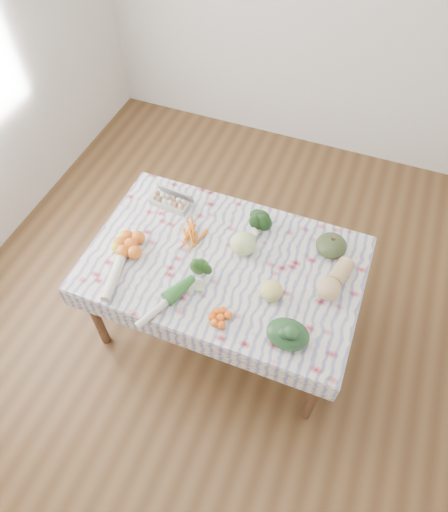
{
  "coord_description": "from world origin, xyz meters",
  "views": [
    {
      "loc": [
        0.59,
        -1.53,
        2.99
      ],
      "look_at": [
        0.0,
        0.0,
        0.82
      ],
      "focal_mm": 32.0,
      "sensor_mm": 36.0,
      "label": 1
    }
  ],
  "objects": [
    {
      "name": "ground",
      "position": [
        0.0,
        0.0,
        0.0
      ],
      "size": [
        4.5,
        4.5,
        0.0
      ],
      "primitive_type": "plane",
      "color": "#51351B",
      "rests_on": "ground"
    },
    {
      "name": "dining_table",
      "position": [
        0.0,
        0.0,
        0.68
      ],
      "size": [
        1.6,
        1.0,
        0.75
      ],
      "color": "brown",
      "rests_on": "ground"
    },
    {
      "name": "tablecloth",
      "position": [
        0.0,
        0.0,
        0.76
      ],
      "size": [
        1.66,
        1.06,
        0.01
      ],
      "primitive_type": "cube",
      "color": "white",
      "rests_on": "dining_table"
    },
    {
      "name": "egg_carton",
      "position": [
        -0.5,
        0.3,
        0.8
      ],
      "size": [
        0.27,
        0.13,
        0.07
      ],
      "primitive_type": "cube",
      "rotation": [
        0.0,
        0.0,
        -0.08
      ],
      "color": "#B6B6B1",
      "rests_on": "tablecloth"
    },
    {
      "name": "carrot_bunch",
      "position": [
        -0.23,
        0.1,
        0.78
      ],
      "size": [
        0.25,
        0.23,
        0.04
      ],
      "primitive_type": "cube",
      "rotation": [
        0.0,
        0.0,
        0.21
      ],
      "color": "#D5620D",
      "rests_on": "tablecloth"
    },
    {
      "name": "kale_bunch",
      "position": [
        0.12,
        0.31,
        0.83
      ],
      "size": [
        0.19,
        0.18,
        0.13
      ],
      "primitive_type": "ellipsoid",
      "rotation": [
        0.0,
        0.0,
        -0.36
      ],
      "color": "#183915",
      "rests_on": "tablecloth"
    },
    {
      "name": "kabocha_squash",
      "position": [
        0.58,
        0.31,
        0.82
      ],
      "size": [
        0.24,
        0.24,
        0.12
      ],
      "primitive_type": "ellipsoid",
      "rotation": [
        0.0,
        0.0,
        -0.31
      ],
      "color": "#3B4A27",
      "rests_on": "tablecloth"
    },
    {
      "name": "cabbage",
      "position": [
        0.08,
        0.12,
        0.84
      ],
      "size": [
        0.2,
        0.2,
        0.15
      ],
      "primitive_type": "sphere",
      "rotation": [
        0.0,
        0.0,
        0.35
      ],
      "color": "#BFD888",
      "rests_on": "tablecloth"
    },
    {
      "name": "butternut_squash",
      "position": [
        0.66,
        0.07,
        0.83
      ],
      "size": [
        0.2,
        0.32,
        0.14
      ],
      "primitive_type": "ellipsoid",
      "rotation": [
        0.0,
        0.0,
        -0.25
      ],
      "color": "tan",
      "rests_on": "tablecloth"
    },
    {
      "name": "orange_cluster",
      "position": [
        -0.57,
        -0.12,
        0.81
      ],
      "size": [
        0.34,
        0.34,
        0.09
      ],
      "primitive_type": "cube",
      "rotation": [
        0.0,
        0.0,
        0.3
      ],
      "color": "orange",
      "rests_on": "tablecloth"
    },
    {
      "name": "broccoli",
      "position": [
        -0.08,
        -0.16,
        0.81
      ],
      "size": [
        0.16,
        0.16,
        0.1
      ],
      "primitive_type": "ellipsoid",
      "rotation": [
        0.0,
        0.0,
        0.22
      ],
      "color": "#25511A",
      "rests_on": "tablecloth"
    },
    {
      "name": "mandarin_cluster",
      "position": [
        0.13,
        -0.38,
        0.79
      ],
      "size": [
        0.18,
        0.18,
        0.05
      ],
      "primitive_type": "cube",
      "rotation": [
        0.0,
        0.0,
        -0.17
      ],
      "color": "orange",
      "rests_on": "tablecloth"
    },
    {
      "name": "grapefruit",
      "position": [
        0.34,
        -0.14,
        0.83
      ],
      "size": [
        0.13,
        0.13,
        0.13
      ],
      "primitive_type": "sphere",
      "rotation": [
        0.0,
        0.0,
        0.0
      ],
      "color": "#D9CE6B",
      "rests_on": "tablecloth"
    },
    {
      "name": "spinach_bag",
      "position": [
        0.5,
        -0.36,
        0.81
      ],
      "size": [
        0.25,
        0.21,
        0.1
      ],
      "primitive_type": "ellipsoid",
      "rotation": [
        0.0,
        0.0,
        0.1
      ],
      "color": "#17341A",
      "rests_on": "tablecloth"
    },
    {
      "name": "daikon",
      "position": [
        -0.56,
        -0.32,
        0.79
      ],
      "size": [
        0.14,
        0.42,
        0.06
      ],
      "primitive_type": "cylinder",
      "rotation": [
        1.57,
        0.0,
        0.2
      ],
      "color": "silver",
      "rests_on": "tablecloth"
    },
    {
      "name": "leek",
      "position": [
        -0.2,
        -0.4,
        0.78
      ],
      "size": [
        0.2,
        0.4,
        0.05
      ],
      "primitive_type": "cylinder",
      "rotation": [
        1.57,
        0.0,
        -0.4
      ],
      "color": "beige",
      "rests_on": "tablecloth"
    }
  ]
}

